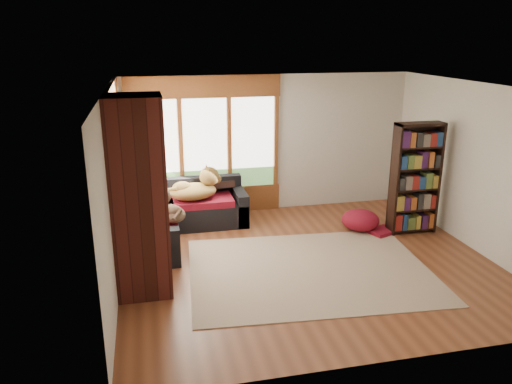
{
  "coord_description": "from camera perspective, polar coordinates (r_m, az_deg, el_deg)",
  "views": [
    {
      "loc": [
        -2.27,
        -6.55,
        3.28
      ],
      "look_at": [
        -0.65,
        0.66,
        0.95
      ],
      "focal_mm": 35.0,
      "sensor_mm": 36.0,
      "label": 1
    }
  ],
  "objects": [
    {
      "name": "brick_chimney",
      "position": [
        6.51,
        -13.21,
        -0.68
      ],
      "size": [
        0.7,
        0.7,
        2.6
      ],
      "primitive_type": "cube",
      "color": "#471914",
      "rests_on": "ground"
    },
    {
      "name": "roller_blind",
      "position": [
        8.73,
        -15.33,
        6.79
      ],
      "size": [
        0.03,
        0.72,
        0.9
      ],
      "primitive_type": "cube",
      "color": "#678850",
      "rests_on": "wall_left"
    },
    {
      "name": "dog_brindle",
      "position": [
        7.85,
        -10.1,
        -1.69
      ],
      "size": [
        0.66,
        0.82,
        0.4
      ],
      "rotation": [
        0.0,
        0.0,
        1.93
      ],
      "color": "black",
      "rests_on": "sectional_sofa"
    },
    {
      "name": "wall_left",
      "position": [
        6.86,
        -16.13,
        0.02
      ],
      "size": [
        0.04,
        5.0,
        2.6
      ],
      "primitive_type": "cube",
      "color": "silver",
      "rests_on": "ground"
    },
    {
      "name": "wall_front",
      "position": [
        5.05,
        15.29,
        -6.26
      ],
      "size": [
        5.5,
        0.04,
        2.6
      ],
      "primitive_type": "cube",
      "color": "silver",
      "rests_on": "ground"
    },
    {
      "name": "sectional_sofa",
      "position": [
        8.78,
        -9.86,
        -2.59
      ],
      "size": [
        2.2,
        2.2,
        0.8
      ],
      "rotation": [
        0.0,
        0.0,
        -0.04
      ],
      "color": "black",
      "rests_on": "ground"
    },
    {
      "name": "floor",
      "position": [
        7.67,
        5.87,
        -7.91
      ],
      "size": [
        5.5,
        5.5,
        0.0
      ],
      "primitive_type": "plane",
      "color": "brown",
      "rests_on": "ground"
    },
    {
      "name": "area_rug",
      "position": [
        7.41,
        6.14,
        -8.83
      ],
      "size": [
        3.65,
        2.9,
        0.01
      ],
      "primitive_type": "cube",
      "rotation": [
        0.0,
        0.0,
        -0.07
      ],
      "color": "beige",
      "rests_on": "ground"
    },
    {
      "name": "pouf",
      "position": [
        8.95,
        11.85,
        -3.08
      ],
      "size": [
        0.68,
        0.68,
        0.36
      ],
      "primitive_type": "ellipsoid",
      "rotation": [
        0.0,
        0.0,
        -0.04
      ],
      "color": "maroon",
      "rests_on": "area_rug"
    },
    {
      "name": "windows_back",
      "position": [
        9.29,
        -5.8,
        5.42
      ],
      "size": [
        2.82,
        0.1,
        1.9
      ],
      "color": "brown",
      "rests_on": "wall_back"
    },
    {
      "name": "throw_pillows",
      "position": [
        8.7,
        -9.45,
        0.35
      ],
      "size": [
        1.98,
        1.68,
        0.45
      ],
      "color": "black",
      "rests_on": "sectional_sofa"
    },
    {
      "name": "ceiling",
      "position": [
        6.97,
        6.54,
        11.79
      ],
      "size": [
        5.5,
        5.5,
        0.0
      ],
      "primitive_type": "plane",
      "color": "white"
    },
    {
      "name": "windows_left",
      "position": [
        8.0,
        -15.53,
        2.9
      ],
      "size": [
        0.1,
        2.62,
        1.9
      ],
      "color": "brown",
      "rests_on": "wall_left"
    },
    {
      "name": "dog_tan",
      "position": [
        8.74,
        -6.8,
        0.77
      ],
      "size": [
        0.95,
        0.65,
        0.49
      ],
      "rotation": [
        0.0,
        0.0,
        0.13
      ],
      "color": "olive",
      "rests_on": "sectional_sofa"
    },
    {
      "name": "wall_back",
      "position": [
        9.54,
        1.39,
        5.52
      ],
      "size": [
        5.5,
        0.04,
        2.6
      ],
      "primitive_type": "cube",
      "color": "silver",
      "rests_on": "ground"
    },
    {
      "name": "wall_right",
      "position": [
        8.49,
        24.08,
        2.46
      ],
      "size": [
        0.04,
        5.0,
        2.6
      ],
      "primitive_type": "cube",
      "color": "silver",
      "rests_on": "ground"
    },
    {
      "name": "bookshelf",
      "position": [
        8.85,
        17.74,
        1.44
      ],
      "size": [
        0.82,
        0.27,
        1.91
      ],
      "color": "black",
      "rests_on": "ground"
    }
  ]
}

